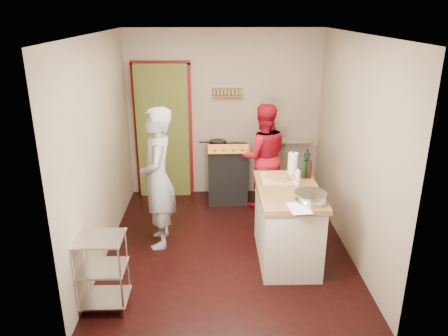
{
  "coord_description": "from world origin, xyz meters",
  "views": [
    {
      "loc": [
        -0.16,
        -4.93,
        2.86
      ],
      "look_at": [
        -0.04,
        0.0,
        1.05
      ],
      "focal_mm": 35.0,
      "sensor_mm": 36.0,
      "label": 1
    }
  ],
  "objects_px": {
    "stove": "(228,173)",
    "person_stripe": "(158,179)",
    "person_red": "(263,156)",
    "island": "(287,222)",
    "wire_shelving": "(102,269)"
  },
  "relations": [
    {
      "from": "stove",
      "to": "person_stripe",
      "type": "xyz_separation_m",
      "value": [
        -0.9,
        -1.35,
        0.44
      ]
    },
    {
      "from": "person_stripe",
      "to": "person_red",
      "type": "distance_m",
      "value": 1.81
    },
    {
      "from": "stove",
      "to": "person_stripe",
      "type": "bearing_deg",
      "value": -123.86
    },
    {
      "from": "island",
      "to": "stove",
      "type": "bearing_deg",
      "value": 110.67
    },
    {
      "from": "stove",
      "to": "person_red",
      "type": "xyz_separation_m",
      "value": [
        0.52,
        -0.22,
        0.34
      ]
    },
    {
      "from": "stove",
      "to": "island",
      "type": "height_order",
      "value": "island"
    },
    {
      "from": "island",
      "to": "person_red",
      "type": "xyz_separation_m",
      "value": [
        -0.14,
        1.51,
        0.31
      ]
    },
    {
      "from": "wire_shelving",
      "to": "person_stripe",
      "type": "relative_size",
      "value": 0.45
    },
    {
      "from": "stove",
      "to": "person_stripe",
      "type": "distance_m",
      "value": 1.68
    },
    {
      "from": "island",
      "to": "person_red",
      "type": "relative_size",
      "value": 0.82
    },
    {
      "from": "wire_shelving",
      "to": "person_stripe",
      "type": "xyz_separation_m",
      "value": [
        0.42,
        1.28,
        0.45
      ]
    },
    {
      "from": "person_stripe",
      "to": "person_red",
      "type": "bearing_deg",
      "value": 123.49
    },
    {
      "from": "stove",
      "to": "wire_shelving",
      "type": "relative_size",
      "value": 1.26
    },
    {
      "from": "island",
      "to": "person_stripe",
      "type": "bearing_deg",
      "value": 165.99
    },
    {
      "from": "wire_shelving",
      "to": "person_stripe",
      "type": "distance_m",
      "value": 1.42
    }
  ]
}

